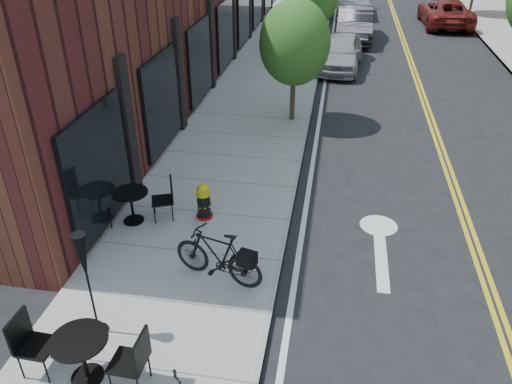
# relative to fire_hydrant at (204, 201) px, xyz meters

# --- Properties ---
(ground) EXTENTS (120.00, 120.00, 0.00)m
(ground) POSITION_rel_fire_hydrant_xyz_m (1.96, -2.81, -0.53)
(ground) COLOR black
(ground) RESTS_ON ground
(sidewalk_near) EXTENTS (4.00, 70.00, 0.12)m
(sidewalk_near) POSITION_rel_fire_hydrant_xyz_m (-0.04, 7.19, -0.47)
(sidewalk_near) COLOR #9E9B93
(sidewalk_near) RESTS_ON ground
(tree_near_a) EXTENTS (2.20, 2.20, 3.81)m
(tree_near_a) POSITION_rel_fire_hydrant_xyz_m (1.36, 6.19, 2.07)
(tree_near_a) COLOR #382B1E
(tree_near_a) RESTS_ON sidewalk_near
(fire_hydrant) EXTENTS (0.49, 0.49, 0.88)m
(fire_hydrant) POSITION_rel_fire_hydrant_xyz_m (0.00, 0.00, 0.00)
(fire_hydrant) COLOR maroon
(fire_hydrant) RESTS_ON sidewalk_near
(bicycle_left) EXTENTS (1.92, 1.01, 1.11)m
(bicycle_left) POSITION_rel_fire_hydrant_xyz_m (0.82, -2.05, 0.14)
(bicycle_left) COLOR black
(bicycle_left) RESTS_ON sidewalk_near
(bistro_set_b) EXTENTS (1.98, 0.88, 1.07)m
(bistro_set_b) POSITION_rel_fire_hydrant_xyz_m (-0.64, -4.62, 0.12)
(bistro_set_b) COLOR black
(bistro_set_b) RESTS_ON sidewalk_near
(bistro_set_c) EXTENTS (1.88, 1.07, 0.99)m
(bistro_set_c) POSITION_rel_fire_hydrant_xyz_m (-1.54, -0.43, 0.08)
(bistro_set_c) COLOR black
(bistro_set_c) RESTS_ON sidewalk_near
(patio_umbrella) EXTENTS (0.32, 0.32, 2.00)m
(patio_umbrella) POSITION_rel_fire_hydrant_xyz_m (-0.88, -3.70, 1.02)
(patio_umbrella) COLOR black
(patio_umbrella) RESTS_ON sidewalk_near
(parked_car_a) EXTENTS (2.06, 4.43, 1.47)m
(parked_car_a) POSITION_rel_fire_hydrant_xyz_m (2.76, 12.47, 0.20)
(parked_car_a) COLOR #A3A5AB
(parked_car_a) RESTS_ON ground
(parked_car_b) EXTENTS (1.80, 5.03, 1.65)m
(parked_car_b) POSITION_rel_fire_hydrant_xyz_m (3.38, 17.75, 0.29)
(parked_car_b) COLOR black
(parked_car_b) RESTS_ON ground
(parked_car_c) EXTENTS (2.24, 5.40, 1.56)m
(parked_car_c) POSITION_rel_fire_hydrant_xyz_m (3.36, 24.19, 0.25)
(parked_car_c) COLOR #B1B1B6
(parked_car_c) RESTS_ON ground
(parked_car_far) EXTENTS (2.65, 5.48, 1.51)m
(parked_car_far) POSITION_rel_fire_hydrant_xyz_m (8.51, 21.91, 0.22)
(parked_car_far) COLOR maroon
(parked_car_far) RESTS_ON ground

